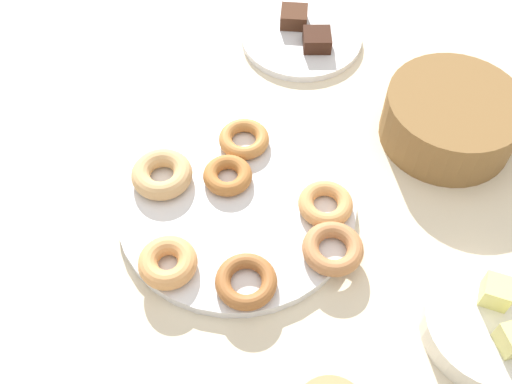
{
  "coord_description": "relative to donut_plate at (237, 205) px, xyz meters",
  "views": [
    {
      "loc": [
        0.51,
        0.07,
        0.76
      ],
      "look_at": [
        0.0,
        0.03,
        0.05
      ],
      "focal_mm": 41.3,
      "sensor_mm": 36.0,
      "label": 1
    }
  ],
  "objects": [
    {
      "name": "ground_plane",
      "position": [
        0.0,
        0.0,
        -0.01
      ],
      "size": [
        2.4,
        2.4,
        0.0
      ],
      "primitive_type": "plane",
      "color": "beige"
    },
    {
      "name": "donut_plate",
      "position": [
        0.0,
        0.0,
        0.0
      ],
      "size": [
        0.37,
        0.37,
        0.02
      ],
      "primitive_type": "cylinder",
      "color": "silver",
      "rests_on": "ground_plane"
    },
    {
      "name": "donut_0",
      "position": [
        0.12,
        -0.08,
        0.02
      ],
      "size": [
        0.12,
        0.12,
        0.03
      ],
      "primitive_type": "torus",
      "rotation": [
        0.0,
        0.0,
        5.73
      ],
      "color": "tan",
      "rests_on": "donut_plate"
    },
    {
      "name": "donut_1",
      "position": [
        -0.0,
        0.14,
        0.02
      ],
      "size": [
        0.12,
        0.12,
        0.02
      ],
      "primitive_type": "torus",
      "rotation": [
        0.0,
        0.0,
        2.32
      ],
      "color": "tan",
      "rests_on": "donut_plate"
    },
    {
      "name": "donut_2",
      "position": [
        -0.04,
        -0.02,
        0.02
      ],
      "size": [
        0.11,
        0.11,
        0.02
      ],
      "primitive_type": "torus",
      "rotation": [
        0.0,
        0.0,
        1.0
      ],
      "color": "#AD6B33",
      "rests_on": "donut_plate"
    },
    {
      "name": "donut_3",
      "position": [
        -0.12,
        0.0,
        0.02
      ],
      "size": [
        0.12,
        0.12,
        0.02
      ],
      "primitive_type": "torus",
      "rotation": [
        0.0,
        0.0,
        3.89
      ],
      "color": "#BC7A3D",
      "rests_on": "donut_plate"
    },
    {
      "name": "donut_4",
      "position": [
        0.14,
        0.03,
        0.02
      ],
      "size": [
        0.12,
        0.12,
        0.02
      ],
      "primitive_type": "torus",
      "rotation": [
        0.0,
        0.0,
        1.12
      ],
      "color": "#995B2D",
      "rests_on": "donut_plate"
    },
    {
      "name": "donut_5",
      "position": [
        -0.03,
        -0.12,
        0.02
      ],
      "size": [
        0.12,
        0.12,
        0.03
      ],
      "primitive_type": "torus",
      "rotation": [
        0.0,
        0.0,
        0.36
      ],
      "color": "tan",
      "rests_on": "donut_plate"
    },
    {
      "name": "donut_6",
      "position": [
        0.08,
        0.15,
        0.02
      ],
      "size": [
        0.13,
        0.13,
        0.02
      ],
      "primitive_type": "torus",
      "rotation": [
        0.0,
        0.0,
        0.76
      ],
      "color": "#B27547",
      "rests_on": "donut_plate"
    },
    {
      "name": "cake_plate",
      "position": [
        -0.4,
        0.08,
        -0.0
      ],
      "size": [
        0.23,
        0.23,
        0.01
      ],
      "primitive_type": "cylinder",
      "color": "silver",
      "rests_on": "ground_plane"
    },
    {
      "name": "brownie_near",
      "position": [
        -0.44,
        0.07,
        0.02
      ],
      "size": [
        0.05,
        0.05,
        0.03
      ],
      "primitive_type": "cube",
      "rotation": [
        0.0,
        0.0,
        -0.0
      ],
      "color": "#472819",
      "rests_on": "cake_plate"
    },
    {
      "name": "brownie_far",
      "position": [
        -0.37,
        0.11,
        0.02
      ],
      "size": [
        0.06,
        0.06,
        0.03
      ],
      "primitive_type": "cube",
      "rotation": [
        0.0,
        0.0,
        0.09
      ],
      "color": "#381E14",
      "rests_on": "cake_plate"
    },
    {
      "name": "basket",
      "position": [
        -0.18,
        0.34,
        0.04
      ],
      "size": [
        0.26,
        0.26,
        0.09
      ],
      "primitive_type": "cylinder",
      "rotation": [
        0.0,
        0.0,
        1.77
      ],
      "color": "brown",
      "rests_on": "ground_plane"
    },
    {
      "name": "fruit_bowl",
      "position": [
        0.17,
        0.36,
        0.01
      ],
      "size": [
        0.18,
        0.18,
        0.04
      ],
      "primitive_type": "cylinder",
      "color": "silver",
      "rests_on": "ground_plane"
    },
    {
      "name": "melon_chunk_left",
      "position": [
        0.14,
        0.36,
        0.05
      ],
      "size": [
        0.04,
        0.04,
        0.04
      ],
      "primitive_type": "cube",
      "rotation": [
        0.0,
        0.0,
        -0.26
      ],
      "color": "#DBD67A",
      "rests_on": "fruit_bowl"
    }
  ]
}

